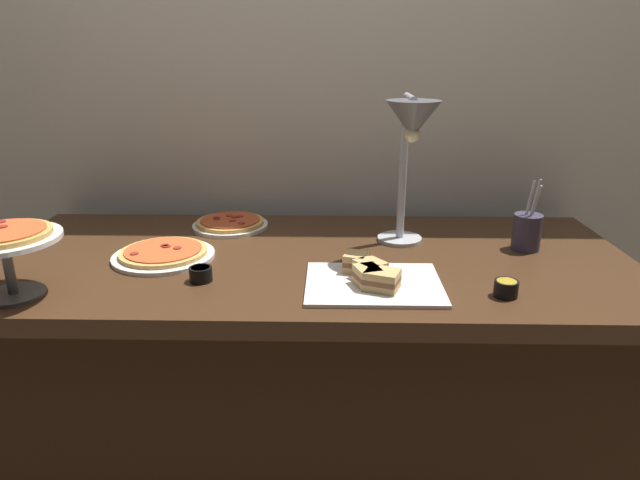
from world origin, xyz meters
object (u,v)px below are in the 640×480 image
heat_lamp (411,135)px  sauce_cup_near (201,274)px  sandwich_platter (372,278)px  sauce_cup_far (506,288)px  pizza_plate_raised_stand (4,243)px  utensil_holder (527,231)px  pizza_plate_front (230,224)px  pizza_plate_center (164,254)px

heat_lamp → sauce_cup_near: size_ratio=7.66×
sandwich_platter → sauce_cup_far: size_ratio=5.90×
pizza_plate_raised_stand → sandwich_platter: size_ratio=0.76×
pizza_plate_raised_stand → utensil_holder: size_ratio=1.20×
heat_lamp → pizza_plate_raised_stand: bearing=-162.6°
heat_lamp → pizza_plate_front: (-0.57, 0.26, -0.34)m
pizza_plate_raised_stand → heat_lamp: bearing=17.4°
sandwich_platter → sauce_cup_far: (0.33, -0.06, 0.00)m
pizza_plate_center → sauce_cup_far: sauce_cup_far is taller
pizza_plate_center → sandwich_platter: 0.62m
heat_lamp → pizza_plate_center: 0.79m
pizza_plate_front → pizza_plate_raised_stand: 0.73m
pizza_plate_front → sauce_cup_near: sauce_cup_near is taller
sandwich_platter → sauce_cup_near: sandwich_platter is taller
utensil_holder → sandwich_platter: bearing=-149.5°
pizza_plate_raised_stand → utensil_holder: bearing=15.1°
pizza_plate_front → pizza_plate_center: same height
pizza_plate_center → heat_lamp: bearing=3.6°
pizza_plate_raised_stand → sandwich_platter: bearing=5.4°
sandwich_platter → sauce_cup_far: 0.33m
pizza_plate_raised_stand → sauce_cup_near: (0.44, 0.10, -0.12)m
heat_lamp → pizza_plate_front: 0.71m
sauce_cup_near → sauce_cup_far: (0.77, -0.08, 0.00)m
pizza_plate_front → pizza_plate_center: bearing=-115.3°
heat_lamp → pizza_plate_front: heat_lamp is taller
pizza_plate_raised_stand → utensil_holder: utensil_holder is taller
heat_lamp → sauce_cup_far: (0.21, -0.29, -0.33)m
sandwich_platter → pizza_plate_center: bearing=162.6°
heat_lamp → sauce_cup_near: bearing=-159.3°
heat_lamp → utensil_holder: heat_lamp is taller
heat_lamp → pizza_plate_front: bearing=155.6°
sauce_cup_near → sauce_cup_far: 0.78m
utensil_holder → heat_lamp: bearing=-171.5°
sauce_cup_far → sauce_cup_near: bearing=174.2°
heat_lamp → utensil_holder: size_ratio=2.08×
sandwich_platter → sauce_cup_far: sandwich_platter is taller
pizza_plate_raised_stand → sauce_cup_far: size_ratio=4.51×
pizza_plate_center → utensil_holder: 1.09m
pizza_plate_center → sauce_cup_near: sauce_cup_near is taller
sauce_cup_near → pizza_plate_center: bearing=131.5°
sauce_cup_near → utensil_holder: bearing=16.0°
heat_lamp → sandwich_platter: 0.42m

